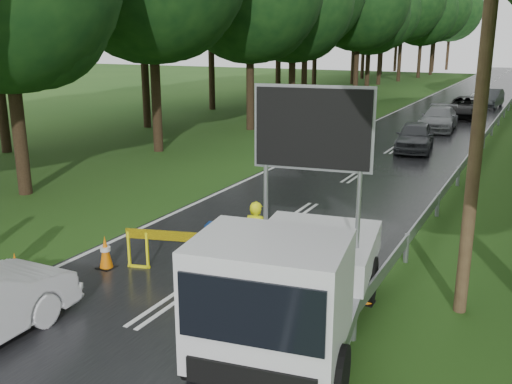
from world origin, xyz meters
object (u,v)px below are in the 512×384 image
Objects in this scene: officer at (256,236)px; queue_car_fourth at (490,98)px; barrier at (175,241)px; civilian at (214,258)px; queue_car_third at (466,107)px; queue_car_first at (415,137)px; work_truck at (291,280)px; queue_car_second at (439,119)px.

officer is 35.56m from queue_car_fourth.
barrier is 0.53× the size of queue_car_fourth.
barrier is 1.44× the size of civilian.
queue_car_first is at bearing -93.04° from queue_car_third.
civilian is 0.31× the size of queue_car_third.
queue_car_third is at bearing 83.38° from work_truck.
officer reaches higher than queue_car_first.
queue_car_second is at bearing 70.07° from barrier.
barrier is 16.83m from queue_car_first.
work_truck is at bearing -91.32° from queue_car_first.
queue_car_first is at bearing 70.77° from civilian.
barrier is at bearing 25.53° from officer.
queue_car_second is at bearing -94.77° from officer.
queue_car_third is 6.96m from queue_car_fourth.
barrier is 1.81m from officer.
work_truck is 2.52× the size of barrier.
queue_car_third is at bearing 69.57° from barrier.
queue_car_third is 1.20× the size of queue_car_fourth.
queue_car_third reaches higher than queue_car_second.
barrier is at bearing -90.70° from queue_car_fourth.
barrier is (-3.55, 1.64, -0.43)m from work_truck.
civilian is at bearing -98.12° from queue_car_first.
civilian reaches higher than queue_car_fourth.
work_truck reaches higher than queue_car_second.
barrier is at bearing 138.82° from civilian.
civilian is at bearing 145.19° from work_truck.
civilian is at bearing -92.26° from queue_car_third.
queue_car_second is (-1.95, 25.16, -0.50)m from work_truck.
queue_car_first reaches higher than queue_car_second.
queue_car_third reaches higher than queue_car_first.
queue_car_third is (2.26, 29.52, -0.02)m from barrier.
officer is at bearing -92.86° from queue_car_second.
officer reaches higher than queue_car_second.
work_truck reaches higher than queue_car_third.
queue_car_fourth is (1.66, 37.03, -0.09)m from civilian.
civilian reaches higher than queue_car_third.
queue_car_fourth reaches higher than queue_car_second.
civilian is 0.34× the size of queue_car_second.
queue_car_first is (1.72, 16.74, -0.05)m from barrier.
queue_car_fourth is (0.78, 6.92, -0.01)m from queue_car_third.
barrier is 1.38× the size of officer.
work_truck is 3.93m from barrier.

